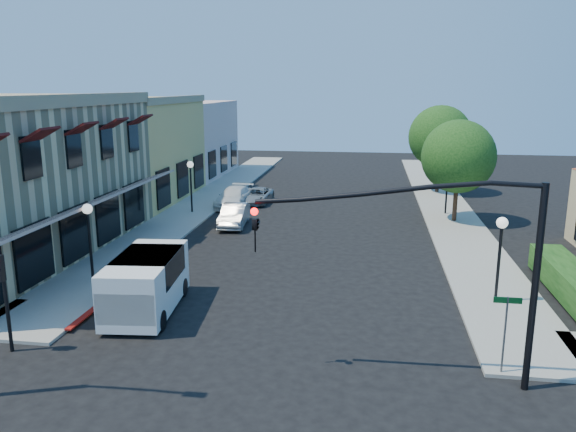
# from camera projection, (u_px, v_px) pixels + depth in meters

# --- Properties ---
(ground) EXTENTS (120.00, 120.00, 0.00)m
(ground) POSITION_uv_depth(u_px,v_px,m) (240.00, 395.00, 15.78)
(ground) COLOR black
(ground) RESTS_ON ground
(sidewalk_left) EXTENTS (3.50, 50.00, 0.12)m
(sidewalk_left) POSITION_uv_depth(u_px,v_px,m) (209.00, 198.00, 43.03)
(sidewalk_left) COLOR gray
(sidewalk_left) RESTS_ON ground
(sidewalk_right) EXTENTS (3.50, 50.00, 0.12)m
(sidewalk_right) POSITION_uv_depth(u_px,v_px,m) (444.00, 205.00, 40.54)
(sidewalk_right) COLOR gray
(sidewalk_right) RESTS_ON ground
(curb_red_strip) EXTENTS (0.25, 10.00, 0.06)m
(curb_red_strip) POSITION_uv_depth(u_px,v_px,m) (128.00, 285.00, 24.47)
(curb_red_strip) COLOR maroon
(curb_red_strip) RESTS_ON ground
(yellow_stucco_building) EXTENTS (10.00, 12.00, 7.60)m
(yellow_stucco_building) POSITION_uv_depth(u_px,v_px,m) (117.00, 149.00, 42.18)
(yellow_stucco_building) COLOR #DFBF64
(yellow_stucco_building) RESTS_ON ground
(pink_stucco_building) EXTENTS (10.00, 12.00, 7.00)m
(pink_stucco_building) POSITION_uv_depth(u_px,v_px,m) (172.00, 139.00, 53.81)
(pink_stucco_building) COLOR beige
(pink_stucco_building) RESTS_ON ground
(hedge) EXTENTS (1.40, 8.00, 1.10)m
(hedge) POSITION_uv_depth(u_px,v_px,m) (572.00, 300.00, 22.79)
(hedge) COLOR #133F12
(hedge) RESTS_ON ground
(street_tree_a) EXTENTS (4.56, 4.56, 6.48)m
(street_tree_a) POSITION_uv_depth(u_px,v_px,m) (458.00, 157.00, 34.78)
(street_tree_a) COLOR #3A2617
(street_tree_a) RESTS_ON ground
(street_tree_b) EXTENTS (4.94, 4.94, 7.02)m
(street_tree_b) POSITION_uv_depth(u_px,v_px,m) (440.00, 137.00, 44.33)
(street_tree_b) COLOR #3A2617
(street_tree_b) RESTS_ON ground
(signal_mast_arm) EXTENTS (8.01, 0.39, 6.00)m
(signal_mast_arm) POSITION_uv_depth(u_px,v_px,m) (457.00, 249.00, 15.46)
(signal_mast_arm) COLOR black
(signal_mast_arm) RESTS_ON ground
(secondary_signal) EXTENTS (0.28, 0.42, 3.32)m
(secondary_signal) POSITION_uv_depth(u_px,v_px,m) (2.00, 285.00, 17.75)
(secondary_signal) COLOR black
(secondary_signal) RESTS_ON ground
(street_name_sign) EXTENTS (0.80, 0.06, 2.50)m
(street_name_sign) POSITION_uv_depth(u_px,v_px,m) (506.00, 323.00, 16.45)
(street_name_sign) COLOR #595B5E
(street_name_sign) RESTS_ON ground
(lamppost_left_near) EXTENTS (0.44, 0.44, 3.57)m
(lamppost_left_near) POSITION_uv_depth(u_px,v_px,m) (88.00, 223.00, 24.08)
(lamppost_left_near) COLOR black
(lamppost_left_near) RESTS_ON ground
(lamppost_left_far) EXTENTS (0.44, 0.44, 3.57)m
(lamppost_left_far) POSITION_uv_depth(u_px,v_px,m) (191.00, 174.00, 37.57)
(lamppost_left_far) COLOR black
(lamppost_left_far) RESTS_ON ground
(lamppost_right_near) EXTENTS (0.44, 0.44, 3.57)m
(lamppost_right_near) POSITION_uv_depth(u_px,v_px,m) (501.00, 238.00, 21.66)
(lamppost_right_near) COLOR black
(lamppost_right_near) RESTS_ON ground
(lamppost_right_far) EXTENTS (0.44, 0.44, 3.57)m
(lamppost_right_far) POSITION_uv_depth(u_px,v_px,m) (448.00, 175.00, 37.08)
(lamppost_right_far) COLOR black
(lamppost_right_far) RESTS_ON ground
(white_van) EXTENTS (2.60, 5.13, 2.19)m
(white_van) POSITION_uv_depth(u_px,v_px,m) (146.00, 280.00, 21.28)
(white_van) COLOR white
(white_van) RESTS_ON ground
(parked_car_a) EXTENTS (1.94, 3.85, 1.26)m
(parked_car_a) POSITION_uv_depth(u_px,v_px,m) (131.00, 281.00, 23.11)
(parked_car_a) COLOR black
(parked_car_a) RESTS_ON ground
(parked_car_b) EXTENTS (1.71, 4.21, 1.36)m
(parked_car_b) POSITION_uv_depth(u_px,v_px,m) (234.00, 215.00, 34.62)
(parked_car_b) COLOR #A7AAAC
(parked_car_b) RESTS_ON ground
(parked_car_c) EXTENTS (2.26, 4.84, 1.37)m
(parked_car_c) POSITION_uv_depth(u_px,v_px,m) (234.00, 197.00, 40.19)
(parked_car_c) COLOR white
(parked_car_c) RESTS_ON ground
(parked_car_d) EXTENTS (2.08, 4.09, 1.11)m
(parked_car_d) POSITION_uv_depth(u_px,v_px,m) (257.00, 196.00, 41.39)
(parked_car_d) COLOR #939697
(parked_car_d) RESTS_ON ground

